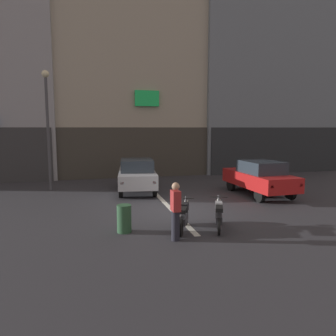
# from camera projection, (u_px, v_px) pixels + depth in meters

# --- Properties ---
(ground_plane) EXTENTS (120.00, 120.00, 0.00)m
(ground_plane) POSITION_uv_depth(u_px,v_px,m) (172.00, 210.00, 12.12)
(ground_plane) COLOR #333338
(lane_centre_line) EXTENTS (0.20, 18.00, 0.01)m
(lane_centre_line) POSITION_uv_depth(u_px,v_px,m) (146.00, 184.00, 17.91)
(lane_centre_line) COLOR silver
(lane_centre_line) RESTS_ON ground
(building_mid_block) EXTENTS (10.83, 7.42, 19.15)m
(building_mid_block) POSITION_uv_depth(u_px,v_px,m) (127.00, 38.00, 22.53)
(building_mid_block) COLOR #B2A893
(building_mid_block) RESTS_ON ground
(building_far_right) EXTENTS (10.53, 7.91, 13.51)m
(building_far_right) POSITION_uv_depth(u_px,v_px,m) (253.00, 83.00, 25.25)
(building_far_right) COLOR gray
(building_far_right) RESTS_ON ground
(car_silver_crossing_near) EXTENTS (2.22, 4.27, 1.64)m
(car_silver_crossing_near) POSITION_uv_depth(u_px,v_px,m) (137.00, 174.00, 15.58)
(car_silver_crossing_near) COLOR black
(car_silver_crossing_near) RESTS_ON ground
(car_red_parked_kerbside) EXTENTS (1.96, 4.18, 1.64)m
(car_red_parked_kerbside) POSITION_uv_depth(u_px,v_px,m) (259.00, 177.00, 14.78)
(car_red_parked_kerbside) COLOR black
(car_red_parked_kerbside) RESTS_ON ground
(car_white_down_street) EXTENTS (2.28, 4.29, 1.64)m
(car_white_down_street) POSITION_uv_depth(u_px,v_px,m) (144.00, 156.00, 25.37)
(car_white_down_street) COLOR black
(car_white_down_street) RESTS_ON ground
(street_lamp) EXTENTS (0.36, 0.36, 5.98)m
(street_lamp) POSITION_uv_depth(u_px,v_px,m) (47.00, 117.00, 15.61)
(street_lamp) COLOR #47474C
(street_lamp) RESTS_ON ground
(motorcycle_black_row_leftmost) EXTENTS (0.78, 1.55, 0.98)m
(motorcycle_black_row_leftmost) POSITION_uv_depth(u_px,v_px,m) (184.00, 216.00, 9.72)
(motorcycle_black_row_leftmost) COLOR black
(motorcycle_black_row_leftmost) RESTS_ON ground
(motorcycle_silver_row_left_mid) EXTENTS (0.73, 1.58, 0.98)m
(motorcycle_silver_row_left_mid) POSITION_uv_depth(u_px,v_px,m) (219.00, 215.00, 9.88)
(motorcycle_silver_row_left_mid) COLOR black
(motorcycle_silver_row_left_mid) RESTS_ON ground
(person_by_motorcycles) EXTENTS (0.24, 0.36, 1.67)m
(person_by_motorcycles) POSITION_uv_depth(u_px,v_px,m) (176.00, 211.00, 8.80)
(person_by_motorcycles) COLOR #23232D
(person_by_motorcycles) RESTS_ON ground
(trash_bin) EXTENTS (0.44, 0.44, 0.85)m
(trash_bin) POSITION_uv_depth(u_px,v_px,m) (124.00, 219.00, 9.56)
(trash_bin) COLOR #2D5938
(trash_bin) RESTS_ON ground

